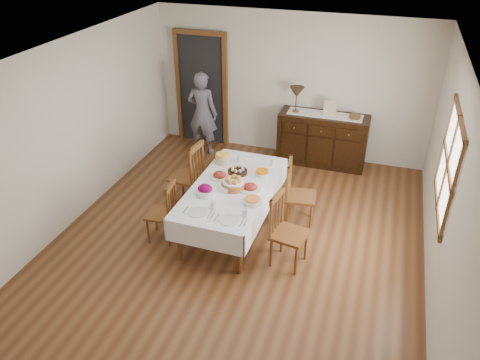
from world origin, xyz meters
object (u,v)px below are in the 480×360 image
(person, at_px, (202,111))
(table_lamp, at_px, (297,93))
(sideboard, at_px, (322,139))
(dining_table, at_px, (232,191))
(chair_left_near, at_px, (164,211))
(chair_right_far, at_px, (298,193))
(chair_left_far, at_px, (189,174))
(chair_right_near, at_px, (286,230))

(person, height_order, table_lamp, person)
(sideboard, bearing_deg, dining_table, -109.83)
(chair_left_near, xyz_separation_m, chair_right_far, (1.67, 0.96, 0.06))
(chair_left_far, height_order, table_lamp, table_lamp)
(table_lamp, bearing_deg, chair_left_near, -112.03)
(chair_left_near, relative_size, person, 0.54)
(chair_left_far, distance_m, sideboard, 2.66)
(chair_left_far, bearing_deg, sideboard, 145.17)
(chair_right_near, bearing_deg, chair_left_far, 72.36)
(dining_table, xyz_separation_m, chair_left_far, (-0.84, 0.41, -0.09))
(chair_right_far, bearing_deg, table_lamp, 7.11)
(chair_left_far, distance_m, chair_right_near, 1.95)
(chair_left_far, distance_m, person, 1.88)
(chair_left_far, height_order, sideboard, chair_left_far)
(dining_table, height_order, chair_left_far, chair_left_far)
(chair_left_far, xyz_separation_m, chair_right_far, (1.68, 0.04, -0.03))
(sideboard, relative_size, table_lamp, 3.41)
(chair_left_near, relative_size, chair_right_near, 0.88)
(person, bearing_deg, sideboard, -171.44)
(sideboard, xyz_separation_m, table_lamp, (-0.52, -0.03, 0.82))
(chair_left_near, height_order, chair_right_near, chair_right_near)
(dining_table, relative_size, chair_left_near, 2.34)
(chair_left_near, xyz_separation_m, table_lamp, (1.18, 2.92, 0.84))
(sideboard, relative_size, person, 0.93)
(chair_right_near, bearing_deg, sideboard, 10.14)
(chair_left_far, height_order, chair_right_near, chair_left_far)
(dining_table, bearing_deg, chair_right_far, 28.56)
(dining_table, distance_m, person, 2.58)
(chair_right_near, distance_m, chair_right_far, 0.94)
(chair_left_far, relative_size, table_lamp, 2.33)
(chair_right_near, xyz_separation_m, person, (-2.22, 2.69, 0.32))
(dining_table, height_order, table_lamp, table_lamp)
(person, bearing_deg, chair_left_near, 103.12)
(chair_left_far, relative_size, chair_right_near, 1.04)
(chair_right_near, xyz_separation_m, sideboard, (-0.01, 2.93, -0.05))
(dining_table, xyz_separation_m, chair_right_far, (0.85, 0.44, -0.12))
(chair_left_far, xyz_separation_m, sideboard, (1.72, 2.03, -0.07))
(chair_left_near, height_order, sideboard, sideboard)
(dining_table, height_order, person, person)
(sideboard, bearing_deg, chair_right_near, -89.73)
(chair_left_near, bearing_deg, person, -175.94)
(dining_table, bearing_deg, chair_left_far, 155.21)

